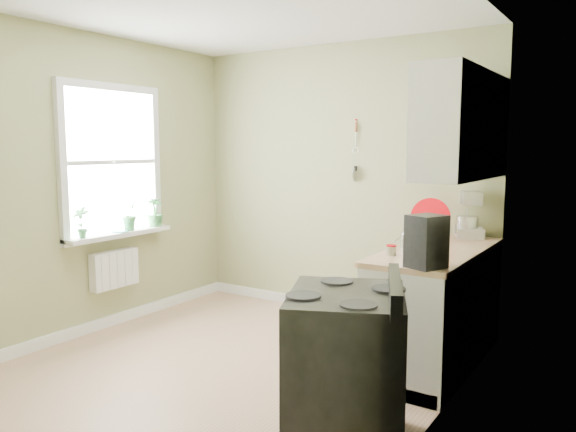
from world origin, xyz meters
The scene contains 21 objects.
floor centered at (0.00, 0.00, -0.01)m, with size 3.20×3.60×0.02m, color tan.
ceiling centered at (0.00, 0.00, 2.71)m, with size 3.20×3.60×0.02m, color white.
wall_back centered at (0.00, 1.81, 1.35)m, with size 3.20×0.02×2.70m, color #9A9C6A.
wall_left centered at (-1.61, 0.00, 1.35)m, with size 0.02×3.60×2.70m, color #9A9C6A.
wall_right centered at (1.61, 0.00, 1.35)m, with size 0.02×3.60×2.70m, color #9A9C6A.
base_cabinets centered at (1.30, 1.00, 0.43)m, with size 0.60×1.60×0.87m, color silver.
countertop centered at (1.29, 1.00, 0.89)m, with size 0.64×1.60×0.04m, color tan.
upper_cabinets centered at (1.43, 1.10, 1.85)m, with size 0.35×1.40×0.80m, color silver.
window centered at (-1.58, 0.30, 1.55)m, with size 0.06×1.14×1.44m.
window_sill centered at (-1.51, 0.30, 0.88)m, with size 0.18×1.14×0.04m, color white.
radiator centered at (-1.54, 0.25, 0.55)m, with size 0.12×0.50×0.35m, color white.
wall_utensils centered at (0.20, 1.78, 1.56)m, with size 0.02×0.14×0.58m.
stove centered at (1.28, -0.50, 0.46)m, with size 0.90×0.92×1.02m.
stand_mixer centered at (1.33, 1.74, 1.10)m, with size 0.33×0.41×0.44m.
kettle centered at (1.14, 0.75, 1.00)m, with size 0.17×0.10×0.17m.
coffee_maker centered at (1.44, 0.30, 1.07)m, with size 0.27×0.28×0.35m.
red_tray centered at (1.05, 1.53, 1.08)m, with size 0.34×0.34×0.02m, color red.
jar centered at (1.09, 0.56, 0.95)m, with size 0.07×0.07×0.08m.
plant_a centered at (-1.50, -0.12, 1.04)m, with size 0.15×0.10×0.28m, color #38783C.
plant_b centered at (-1.50, 0.43, 1.05)m, with size 0.17×0.14×0.31m, color #38783C.
plant_c centered at (-1.50, 0.74, 1.04)m, with size 0.16×0.16×0.29m, color #38783C.
Camera 1 is at (2.63, -3.20, 1.69)m, focal length 35.00 mm.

